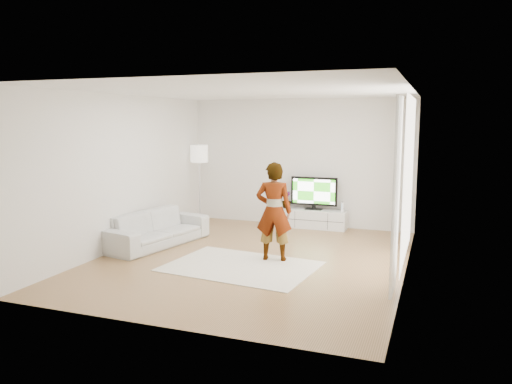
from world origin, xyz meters
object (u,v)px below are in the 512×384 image
(media_console, at_px, (313,219))
(rug, at_px, (241,266))
(floor_lamp, at_px, (199,157))
(sofa, at_px, (156,228))
(player, at_px, (274,211))
(television, at_px, (314,192))

(media_console, distance_m, rug, 3.29)
(rug, relative_size, floor_lamp, 1.31)
(floor_lamp, bearing_deg, rug, -53.32)
(sofa, bearing_deg, player, -83.65)
(rug, distance_m, floor_lamp, 3.97)
(floor_lamp, bearing_deg, television, 7.45)
(rug, bearing_deg, television, 83.12)
(media_console, bearing_deg, rug, -96.94)
(rug, bearing_deg, media_console, 83.06)
(television, relative_size, floor_lamp, 0.57)
(media_console, relative_size, floor_lamp, 0.81)
(player, bearing_deg, media_console, -101.42)
(media_console, xyz_separation_m, floor_lamp, (-2.59, -0.31, 1.30))
(media_console, bearing_deg, sofa, -134.19)
(media_console, distance_m, player, 2.79)
(floor_lamp, bearing_deg, player, -43.09)
(rug, xyz_separation_m, floor_lamp, (-2.20, 2.95, 1.50))
(media_console, xyz_separation_m, television, (-0.00, 0.03, 0.59))
(television, xyz_separation_m, floor_lamp, (-2.59, -0.34, 0.71))
(television, distance_m, rug, 3.40)
(rug, bearing_deg, floor_lamp, 126.68)
(media_console, distance_m, television, 0.59)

